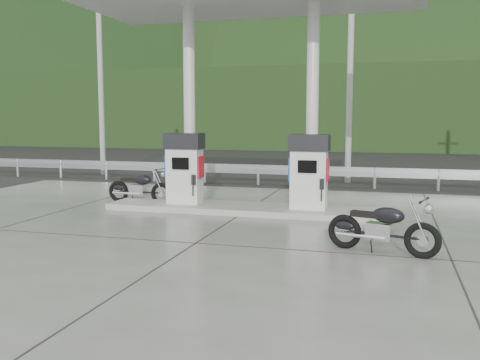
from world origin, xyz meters
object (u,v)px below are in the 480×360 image
(gas_pump_left, at_px, (185,168))
(gas_pump_right, at_px, (309,172))
(motorcycle_left, at_px, (140,188))
(motorcycle_right, at_px, (382,228))

(gas_pump_left, relative_size, gas_pump_right, 1.00)
(motorcycle_left, bearing_deg, gas_pump_right, -1.46)
(gas_pump_left, bearing_deg, motorcycle_left, 161.89)
(gas_pump_right, distance_m, motorcycle_left, 4.79)
(gas_pump_left, relative_size, motorcycle_right, 0.97)
(gas_pump_left, xyz_separation_m, gas_pump_right, (3.20, 0.00, 0.00))
(gas_pump_right, xyz_separation_m, motorcycle_right, (1.77, -3.30, -0.61))
(gas_pump_left, distance_m, gas_pump_right, 3.20)
(motorcycle_left, bearing_deg, motorcycle_right, -25.76)
(motorcycle_right, bearing_deg, gas_pump_right, 134.22)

